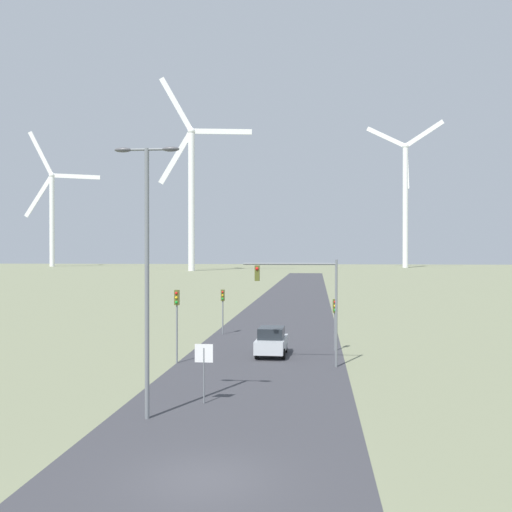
{
  "coord_description": "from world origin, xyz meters",
  "views": [
    {
      "loc": [
        3.3,
        -17.17,
        6.64
      ],
      "look_at": [
        0.0,
        15.33,
        6.41
      ],
      "focal_mm": 42.0,
      "sensor_mm": 36.0,
      "label": 1
    }
  ],
  "objects_px": {
    "streetlamp": "(147,252)",
    "traffic_light_post_near_left": "(177,310)",
    "wind_turbine_center": "(405,194)",
    "traffic_light_post_near_right": "(335,313)",
    "traffic_light_post_mid_left": "(223,302)",
    "wind_turbine_left": "(191,185)",
    "wind_turbine_far_left": "(52,208)",
    "car_approaching": "(272,341)",
    "traffic_light_mast_overhead": "(303,289)",
    "stop_sign_near": "(204,362)"
  },
  "relations": [
    {
      "from": "wind_turbine_far_left",
      "to": "wind_turbine_center",
      "type": "bearing_deg",
      "value": -1.77
    },
    {
      "from": "traffic_light_post_near_left",
      "to": "traffic_light_post_near_right",
      "type": "bearing_deg",
      "value": 29.22
    },
    {
      "from": "car_approaching",
      "to": "traffic_light_mast_overhead",
      "type": "bearing_deg",
      "value": -58.1
    },
    {
      "from": "streetlamp",
      "to": "traffic_light_post_near_left",
      "type": "bearing_deg",
      "value": 97.68
    },
    {
      "from": "traffic_light_post_near_right",
      "to": "streetlamp",
      "type": "bearing_deg",
      "value": -114.87
    },
    {
      "from": "car_approaching",
      "to": "wind_turbine_left",
      "type": "relative_size",
      "value": 0.06
    },
    {
      "from": "stop_sign_near",
      "to": "traffic_light_post_near_right",
      "type": "xyz_separation_m",
      "value": [
        6.12,
        14.53,
        0.72
      ]
    },
    {
      "from": "wind_turbine_center",
      "to": "wind_turbine_left",
      "type": "bearing_deg",
      "value": -148.38
    },
    {
      "from": "car_approaching",
      "to": "wind_turbine_center",
      "type": "xyz_separation_m",
      "value": [
        39.3,
        213.71,
        29.35
      ]
    },
    {
      "from": "streetlamp",
      "to": "traffic_light_post_near_left",
      "type": "height_order",
      "value": "streetlamp"
    },
    {
      "from": "car_approaching",
      "to": "wind_turbine_left",
      "type": "xyz_separation_m",
      "value": [
        -40.1,
        164.82,
        28.86
      ]
    },
    {
      "from": "traffic_light_mast_overhead",
      "to": "streetlamp",
      "type": "bearing_deg",
      "value": -117.32
    },
    {
      "from": "traffic_light_mast_overhead",
      "to": "wind_turbine_left",
      "type": "bearing_deg",
      "value": 104.08
    },
    {
      "from": "traffic_light_post_near_right",
      "to": "wind_turbine_center",
      "type": "bearing_deg",
      "value": 80.54
    },
    {
      "from": "streetlamp",
      "to": "wind_turbine_center",
      "type": "bearing_deg",
      "value": 79.31
    },
    {
      "from": "traffic_light_post_mid_left",
      "to": "traffic_light_mast_overhead",
      "type": "height_order",
      "value": "traffic_light_mast_overhead"
    },
    {
      "from": "stop_sign_near",
      "to": "traffic_light_post_mid_left",
      "type": "height_order",
      "value": "traffic_light_post_mid_left"
    },
    {
      "from": "wind_turbine_center",
      "to": "streetlamp",
      "type": "bearing_deg",
      "value": -100.69
    },
    {
      "from": "wind_turbine_far_left",
      "to": "wind_turbine_left",
      "type": "bearing_deg",
      "value": -35.69
    },
    {
      "from": "traffic_light_post_near_left",
      "to": "traffic_light_post_near_right",
      "type": "distance_m",
      "value": 10.92
    },
    {
      "from": "traffic_light_mast_overhead",
      "to": "wind_turbine_far_left",
      "type": "distance_m",
      "value": 251.67
    },
    {
      "from": "streetlamp",
      "to": "traffic_light_post_near_right",
      "type": "xyz_separation_m",
      "value": [
        7.92,
        17.09,
        -4.1
      ]
    },
    {
      "from": "streetlamp",
      "to": "wind_turbine_far_left",
      "type": "distance_m",
      "value": 259.09
    },
    {
      "from": "traffic_light_post_near_right",
      "to": "wind_turbine_far_left",
      "type": "distance_m",
      "value": 247.87
    },
    {
      "from": "traffic_light_mast_overhead",
      "to": "wind_turbine_far_left",
      "type": "xyz_separation_m",
      "value": [
        -116.88,
        221.84,
        21.49
      ]
    },
    {
      "from": "stop_sign_near",
      "to": "traffic_light_post_mid_left",
      "type": "bearing_deg",
      "value": 96.82
    },
    {
      "from": "stop_sign_near",
      "to": "wind_turbine_center",
      "type": "relative_size",
      "value": 0.04
    },
    {
      "from": "traffic_light_post_near_left",
      "to": "traffic_light_mast_overhead",
      "type": "xyz_separation_m",
      "value": [
        7.53,
        -0.27,
        1.3
      ]
    },
    {
      "from": "traffic_light_post_near_right",
      "to": "wind_turbine_left",
      "type": "xyz_separation_m",
      "value": [
        -44.18,
        162.6,
        27.23
      ]
    },
    {
      "from": "wind_turbine_left",
      "to": "traffic_light_post_near_left",
      "type": "bearing_deg",
      "value": -78.33
    },
    {
      "from": "traffic_light_post_near_right",
      "to": "traffic_light_post_mid_left",
      "type": "height_order",
      "value": "traffic_light_post_mid_left"
    },
    {
      "from": "traffic_light_mast_overhead",
      "to": "wind_turbine_far_left",
      "type": "relative_size",
      "value": 0.1
    },
    {
      "from": "stop_sign_near",
      "to": "traffic_light_post_near_right",
      "type": "relative_size",
      "value": 0.75
    },
    {
      "from": "traffic_light_post_near_left",
      "to": "wind_turbine_center",
      "type": "relative_size",
      "value": 0.07
    },
    {
      "from": "traffic_light_post_near_right",
      "to": "wind_turbine_left",
      "type": "height_order",
      "value": "wind_turbine_left"
    },
    {
      "from": "streetlamp",
      "to": "traffic_light_post_mid_left",
      "type": "distance_m",
      "value": 24.56
    },
    {
      "from": "car_approaching",
      "to": "wind_turbine_left",
      "type": "height_order",
      "value": "wind_turbine_left"
    },
    {
      "from": "traffic_light_mast_overhead",
      "to": "traffic_light_post_near_left",
      "type": "bearing_deg",
      "value": 177.92
    },
    {
      "from": "car_approaching",
      "to": "wind_turbine_center",
      "type": "bearing_deg",
      "value": 79.58
    },
    {
      "from": "traffic_light_mast_overhead",
      "to": "stop_sign_near",
      "type": "bearing_deg",
      "value": -114.82
    },
    {
      "from": "traffic_light_post_mid_left",
      "to": "wind_turbine_left",
      "type": "distance_m",
      "value": 161.76
    },
    {
      "from": "traffic_light_post_near_left",
      "to": "car_approaching",
      "type": "relative_size",
      "value": 1.05
    },
    {
      "from": "traffic_light_post_near_right",
      "to": "traffic_light_mast_overhead",
      "type": "bearing_deg",
      "value": -109.53
    },
    {
      "from": "wind_turbine_far_left",
      "to": "wind_turbine_left",
      "type": "height_order",
      "value": "wind_turbine_left"
    },
    {
      "from": "stop_sign_near",
      "to": "traffic_light_mast_overhead",
      "type": "distance_m",
      "value": 10.2
    },
    {
      "from": "wind_turbine_left",
      "to": "traffic_light_post_near_right",
      "type": "bearing_deg",
      "value": -74.8
    },
    {
      "from": "traffic_light_post_near_left",
      "to": "wind_turbine_center",
      "type": "distance_m",
      "value": 223.02
    },
    {
      "from": "traffic_light_post_near_right",
      "to": "car_approaching",
      "type": "bearing_deg",
      "value": -151.38
    },
    {
      "from": "streetlamp",
      "to": "wind_turbine_left",
      "type": "bearing_deg",
      "value": 101.41
    },
    {
      "from": "wind_turbine_far_left",
      "to": "wind_turbine_center",
      "type": "xyz_separation_m",
      "value": [
        154.09,
        -4.76,
        4.29
      ]
    }
  ]
}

